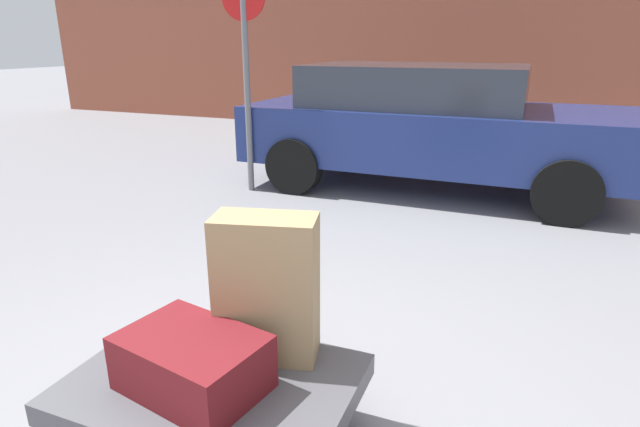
# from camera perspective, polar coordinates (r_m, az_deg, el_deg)

# --- Properties ---
(luggage_cart) EXTENTS (1.16, 0.83, 0.34)m
(luggage_cart) POSITION_cam_1_polar(r_m,az_deg,el_deg) (2.34, -11.67, -18.75)
(luggage_cart) COLOR #4C4C51
(luggage_cart) RESTS_ON ground_plane
(suitcase_maroon_front_left) EXTENTS (0.62, 0.49, 0.23)m
(suitcase_maroon_front_left) POSITION_cam_1_polar(r_m,az_deg,el_deg) (2.20, -13.90, -15.66)
(suitcase_maroon_front_left) COLOR maroon
(suitcase_maroon_front_left) RESTS_ON luggage_cart
(suitcase_tan_front_right) EXTENTS (0.47, 0.32, 0.65)m
(suitcase_tan_front_right) POSITION_cam_1_polar(r_m,az_deg,el_deg) (2.25, -5.91, -8.20)
(suitcase_tan_front_right) COLOR #9E7F56
(suitcase_tan_front_right) RESTS_ON luggage_cart
(parked_car) EXTENTS (4.31, 1.94, 1.42)m
(parked_car) POSITION_cam_1_polar(r_m,az_deg,el_deg) (6.24, 12.05, 9.69)
(parked_car) COLOR navy
(parked_car) RESTS_ON ground_plane
(no_parking_sign) EXTENTS (0.50, 0.07, 2.37)m
(no_parking_sign) POSITION_cam_1_polar(r_m,az_deg,el_deg) (5.95, -8.18, 16.35)
(no_parking_sign) COLOR slate
(no_parking_sign) RESTS_ON ground_plane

